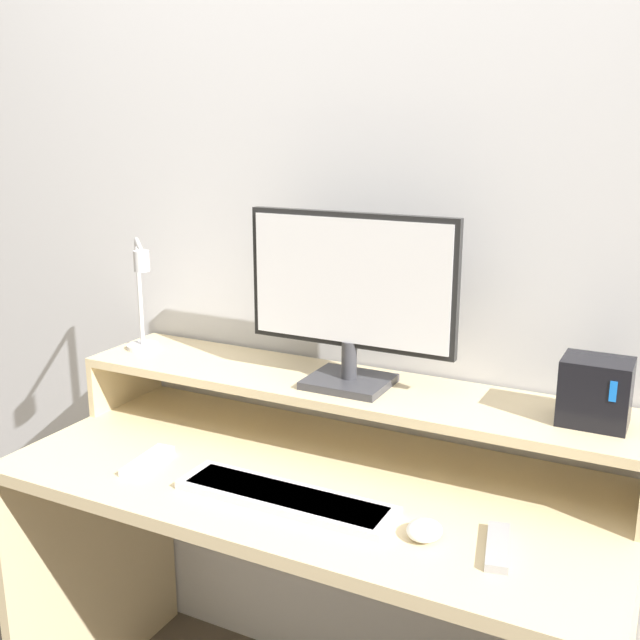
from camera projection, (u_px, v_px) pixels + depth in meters
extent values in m
cube|color=silver|center=(376.00, 242.00, 1.84)|extent=(6.00, 0.05, 2.50)
cube|color=beige|center=(311.00, 481.00, 1.66)|extent=(1.37, 0.62, 0.03)
cube|color=beige|center=(97.00, 559.00, 2.06)|extent=(0.03, 0.62, 0.75)
cube|color=beige|center=(126.00, 377.00, 2.09)|extent=(0.02, 0.28, 0.14)
cube|color=beige|center=(345.00, 387.00, 1.77)|extent=(1.37, 0.28, 0.02)
cube|color=#38383D|center=(349.00, 382.00, 1.75)|extent=(0.19, 0.16, 0.02)
cylinder|color=#38383D|center=(349.00, 360.00, 1.73)|extent=(0.04, 0.04, 0.09)
cube|color=black|center=(351.00, 281.00, 1.69)|extent=(0.50, 0.02, 0.31)
cube|color=silver|center=(349.00, 282.00, 1.68)|extent=(0.48, 0.01, 0.28)
cylinder|color=silver|center=(143.00, 346.00, 2.03)|extent=(0.09, 0.09, 0.01)
cylinder|color=silver|center=(140.00, 293.00, 2.00)|extent=(0.01, 0.01, 0.29)
cylinder|color=silver|center=(139.00, 245.00, 1.87)|extent=(0.14, 0.14, 0.01)
cylinder|color=silver|center=(142.00, 261.00, 1.80)|extent=(0.04, 0.04, 0.05)
cube|color=black|center=(595.00, 392.00, 1.51)|extent=(0.14, 0.11, 0.14)
cube|color=#1972F2|center=(613.00, 392.00, 1.44)|extent=(0.01, 0.00, 0.04)
cube|color=silver|center=(285.00, 498.00, 1.54)|extent=(0.47, 0.12, 0.02)
cube|color=#AFAFB3|center=(285.00, 495.00, 1.54)|extent=(0.43, 0.09, 0.01)
ellipsoid|color=white|center=(425.00, 530.00, 1.40)|extent=(0.07, 0.08, 0.03)
cube|color=white|center=(148.00, 461.00, 1.71)|extent=(0.06, 0.16, 0.02)
cube|color=#99999E|center=(498.00, 547.00, 1.36)|extent=(0.07, 0.16, 0.02)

